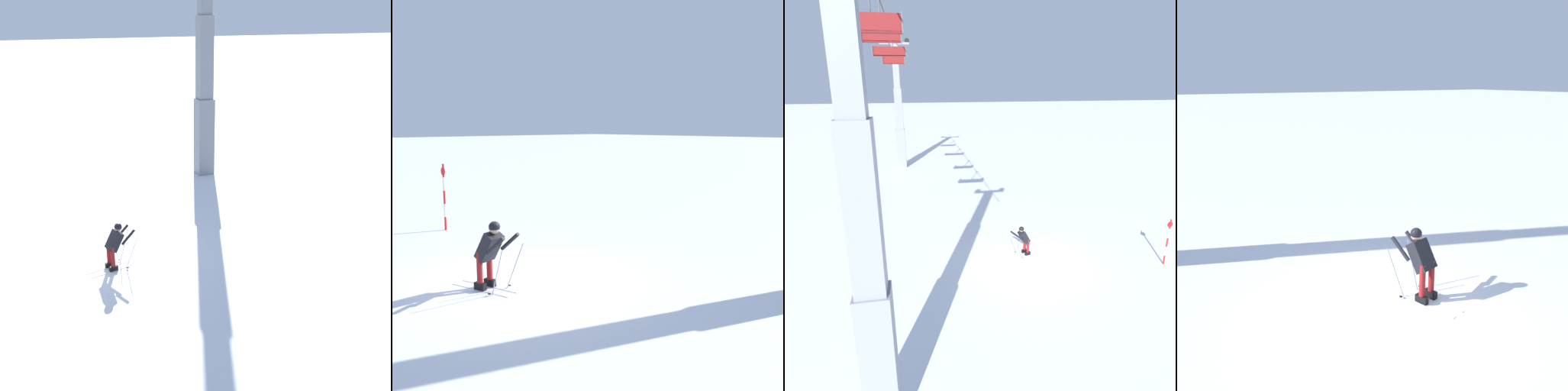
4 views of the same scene
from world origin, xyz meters
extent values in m
plane|color=white|center=(0.00, 0.00, 0.00)|extent=(260.00, 260.00, 0.00)
cube|color=white|center=(0.91, -0.09, 0.01)|extent=(0.50, 1.61, 0.01)
cube|color=black|center=(0.91, -0.09, 0.09)|extent=(0.18, 0.30, 0.16)
cylinder|color=maroon|center=(0.91, -0.09, 0.52)|extent=(0.13, 0.13, 0.70)
cube|color=white|center=(1.20, -0.01, 0.01)|extent=(0.50, 1.61, 0.01)
cube|color=black|center=(1.20, -0.01, 0.09)|extent=(0.18, 0.30, 0.16)
cylinder|color=maroon|center=(1.20, -0.01, 0.52)|extent=(0.13, 0.13, 0.70)
cube|color=black|center=(1.02, 0.10, 0.98)|extent=(0.54, 0.63, 0.69)
sphere|color=tan|center=(0.98, 0.26, 1.39)|extent=(0.23, 0.23, 0.23)
sphere|color=black|center=(0.98, 0.26, 1.42)|extent=(0.25, 0.25, 0.25)
cylinder|color=black|center=(0.70, 0.42, 1.09)|extent=(0.21, 0.52, 0.45)
cylinder|color=gray|center=(0.64, 0.46, 0.46)|extent=(0.25, 0.44, 1.20)
cylinder|color=black|center=(0.64, 0.28, 0.05)|extent=(0.07, 0.07, 0.01)
cylinder|color=black|center=(1.14, 0.54, 1.09)|extent=(0.21, 0.52, 0.45)
cylinder|color=gray|center=(1.17, 0.60, 0.46)|extent=(0.02, 0.49, 1.20)
cylinder|color=black|center=(1.26, 0.44, 0.05)|extent=(0.07, 0.07, 0.01)
camera|label=1|loc=(14.79, -2.28, 7.92)|focal=43.87mm
camera|label=2|loc=(6.50, 8.93, 3.58)|focal=44.24mm
camera|label=3|loc=(-14.19, 5.27, 8.36)|focal=32.28mm
camera|label=4|loc=(-3.92, -6.21, 4.53)|focal=38.05mm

